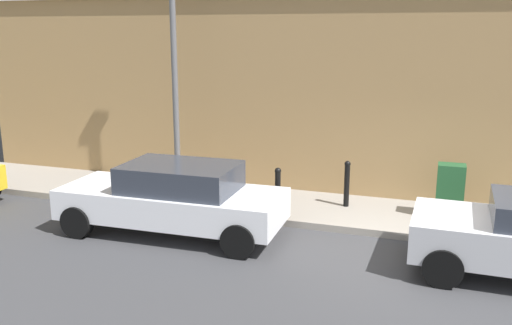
% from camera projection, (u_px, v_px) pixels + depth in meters
% --- Properties ---
extents(ground, '(80.00, 80.00, 0.00)m').
position_uv_depth(ground, '(411.00, 261.00, 9.74)').
color(ground, '#38383A').
extents(sidewalk, '(2.25, 30.00, 0.15)m').
position_uv_depth(sidewalk, '(164.00, 193.00, 13.51)').
color(sidewalk, gray).
rests_on(sidewalk, ground).
extents(corner_building, '(6.20, 13.93, 7.97)m').
position_uv_depth(corner_building, '(258.00, 30.00, 16.12)').
color(corner_building, '#9E7A4C').
rests_on(corner_building, ground).
extents(car_white, '(1.88, 4.49, 1.44)m').
position_uv_depth(car_white, '(174.00, 198.00, 10.90)').
color(car_white, silver).
rests_on(car_white, ground).
extents(utility_cabinet, '(0.46, 0.61, 1.15)m').
position_uv_depth(utility_cabinet, '(450.00, 193.00, 11.41)').
color(utility_cabinet, '#1E4C28').
rests_on(utility_cabinet, sidewalk).
extents(bollard_near_cabinet, '(0.14, 0.14, 1.04)m').
position_uv_depth(bollard_near_cabinet, '(347.00, 182.00, 12.18)').
color(bollard_near_cabinet, black).
rests_on(bollard_near_cabinet, sidewalk).
extents(bollard_far_kerb, '(0.14, 0.14, 1.04)m').
position_uv_depth(bollard_far_kerb, '(278.00, 190.00, 11.57)').
color(bollard_far_kerb, black).
rests_on(bollard_far_kerb, sidewalk).
extents(lamppost, '(0.20, 0.44, 5.72)m').
position_uv_depth(lamppost, '(174.00, 60.00, 12.71)').
color(lamppost, '#59595B').
rests_on(lamppost, sidewalk).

